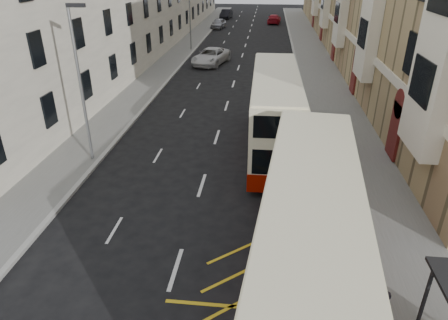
# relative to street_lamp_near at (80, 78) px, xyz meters

# --- Properties ---
(pavement_right) EXTENTS (4.00, 120.00, 0.15)m
(pavement_right) POSITION_rel_street_lamp_near_xyz_m (14.35, 18.00, -4.56)
(pavement_right) COLOR slate
(pavement_right) RESTS_ON ground
(pavement_left) EXTENTS (3.00, 120.00, 0.15)m
(pavement_left) POSITION_rel_street_lamp_near_xyz_m (-1.15, 18.00, -4.56)
(pavement_left) COLOR slate
(pavement_left) RESTS_ON ground
(kerb_right) EXTENTS (0.25, 120.00, 0.15)m
(kerb_right) POSITION_rel_street_lamp_near_xyz_m (12.35, 18.00, -4.56)
(kerb_right) COLOR #9C9B96
(kerb_right) RESTS_ON ground
(kerb_left) EXTENTS (0.25, 120.00, 0.15)m
(kerb_left) POSITION_rel_street_lamp_near_xyz_m (0.35, 18.00, -4.56)
(kerb_left) COLOR #9C9B96
(kerb_left) RESTS_ON ground
(road_markings) EXTENTS (10.00, 110.00, 0.01)m
(road_markings) POSITION_rel_street_lamp_near_xyz_m (6.35, 33.00, -4.63)
(road_markings) COLOR silver
(road_markings) RESTS_ON ground
(guard_railing) EXTENTS (0.06, 6.56, 1.01)m
(guard_railing) POSITION_rel_street_lamp_near_xyz_m (12.60, -6.25, -3.78)
(guard_railing) COLOR red
(guard_railing) RESTS_ON pavement_right
(street_lamp_near) EXTENTS (0.93, 0.18, 8.00)m
(street_lamp_near) POSITION_rel_street_lamp_near_xyz_m (0.00, 0.00, 0.00)
(street_lamp_near) COLOR gray
(street_lamp_near) RESTS_ON pavement_left
(street_lamp_far) EXTENTS (0.93, 0.18, 8.00)m
(street_lamp_far) POSITION_rel_street_lamp_near_xyz_m (0.00, 30.00, 0.00)
(street_lamp_far) COLOR gray
(street_lamp_far) RESTS_ON pavement_left
(double_decker_front) EXTENTS (3.77, 11.79, 4.62)m
(double_decker_front) POSITION_rel_street_lamp_near_xyz_m (10.69, -9.33, -2.28)
(double_decker_front) COLOR #F4EBC0
(double_decker_front) RESTS_ON ground
(double_decker_rear) EXTENTS (2.68, 11.17, 4.44)m
(double_decker_rear) POSITION_rel_street_lamp_near_xyz_m (9.81, 2.60, -2.37)
(double_decker_rear) COLOR #F4EBC0
(double_decker_rear) RESTS_ON ground
(pedestrian_near) EXTENTS (0.70, 0.67, 1.61)m
(pedestrian_near) POSITION_rel_street_lamp_near_xyz_m (12.80, -10.15, -3.68)
(pedestrian_near) COLOR black
(pedestrian_near) RESTS_ON pavement_right
(pedestrian_far) EXTENTS (1.01, 0.63, 1.60)m
(pedestrian_far) POSITION_rel_street_lamp_near_xyz_m (12.70, -5.19, -3.69)
(pedestrian_far) COLOR black
(pedestrian_far) RESTS_ON pavement_right
(white_van) EXTENTS (3.98, 6.30, 1.62)m
(white_van) POSITION_rel_street_lamp_near_xyz_m (3.33, 23.28, -3.83)
(white_van) COLOR silver
(white_van) RESTS_ON ground
(car_silver) EXTENTS (2.35, 4.67, 1.52)m
(car_silver) POSITION_rel_street_lamp_near_xyz_m (1.15, 47.78, -3.87)
(car_silver) COLOR #94969C
(car_silver) RESTS_ON ground
(car_dark) EXTENTS (2.09, 4.99, 1.60)m
(car_dark) POSITION_rel_street_lamp_near_xyz_m (1.15, 60.10, -3.83)
(car_dark) COLOR black
(car_dark) RESTS_ON ground
(car_red) EXTENTS (2.50, 5.27, 1.48)m
(car_red) POSITION_rel_street_lamp_near_xyz_m (10.09, 54.50, -3.89)
(car_red) COLOR #A80F1C
(car_red) RESTS_ON ground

